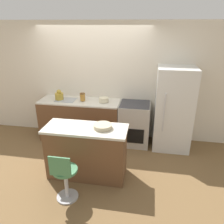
# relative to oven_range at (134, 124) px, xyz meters

# --- Properties ---
(ground_plane) EXTENTS (14.00, 14.00, 0.00)m
(ground_plane) POSITION_rel_oven_range_xyz_m (-0.97, -0.33, -0.47)
(ground_plane) COLOR brown
(wall_back) EXTENTS (8.00, 0.06, 2.60)m
(wall_back) POSITION_rel_oven_range_xyz_m (-0.97, 0.34, 0.83)
(wall_back) COLOR silver
(wall_back) RESTS_ON ground_plane
(back_counter) EXTENTS (1.80, 0.62, 0.94)m
(back_counter) POSITION_rel_oven_range_xyz_m (-1.24, 0.00, -0.00)
(back_counter) COLOR brown
(back_counter) RESTS_ON ground_plane
(kitchen_island) EXTENTS (1.39, 0.57, 0.93)m
(kitchen_island) POSITION_rel_oven_range_xyz_m (-0.72, -1.27, -0.00)
(kitchen_island) COLOR brown
(kitchen_island) RESTS_ON ground_plane
(oven_range) EXTENTS (0.66, 0.63, 0.94)m
(oven_range) POSITION_rel_oven_range_xyz_m (0.00, 0.00, 0.00)
(oven_range) COLOR #B7B2A8
(oven_range) RESTS_ON ground_plane
(refrigerator) EXTENTS (0.75, 0.69, 1.75)m
(refrigerator) POSITION_rel_oven_range_xyz_m (0.80, -0.02, 0.41)
(refrigerator) COLOR silver
(refrigerator) RESTS_ON ground_plane
(stool_chair) EXTENTS (0.37, 0.37, 0.84)m
(stool_chair) POSITION_rel_oven_range_xyz_m (-0.88, -1.91, -0.07)
(stool_chair) COLOR #B7B7BC
(stool_chair) RESTS_ON ground_plane
(kettle) EXTENTS (0.18, 0.18, 0.23)m
(kettle) POSITION_rel_oven_range_xyz_m (-1.70, 0.00, 0.56)
(kettle) COLOR #B29333
(kettle) RESTS_ON back_counter
(mixing_bowl) EXTENTS (0.20, 0.20, 0.10)m
(mixing_bowl) POSITION_rel_oven_range_xyz_m (-0.68, 0.00, 0.52)
(mixing_bowl) COLOR beige
(mixing_bowl) RESTS_ON back_counter
(canister_jar) EXTENTS (0.12, 0.12, 0.17)m
(canister_jar) POSITION_rel_oven_range_xyz_m (-1.16, 0.00, 0.56)
(canister_jar) COLOR #B77F33
(canister_jar) RESTS_ON back_counter
(fruit_bowl) EXTENTS (0.31, 0.31, 0.07)m
(fruit_bowl) POSITION_rel_oven_range_xyz_m (-0.44, -1.24, 0.50)
(fruit_bowl) COLOR #C1B28E
(fruit_bowl) RESTS_ON kitchen_island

